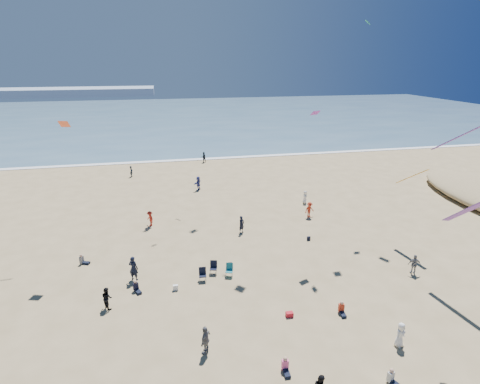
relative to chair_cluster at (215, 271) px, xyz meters
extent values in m
cube|color=#476B84|center=(-0.54, 84.96, -0.47)|extent=(220.00, 100.00, 0.06)
cube|color=white|center=(-0.54, 34.96, -0.46)|extent=(220.00, 1.20, 0.08)
cube|color=#7A8EA8|center=(-60.54, 159.96, 1.10)|extent=(110.00, 20.00, 3.20)
imported|color=black|center=(3.51, 7.02, 0.33)|extent=(0.72, 0.68, 1.66)
imported|color=black|center=(-7.39, -2.17, 0.25)|extent=(0.88, 0.92, 1.50)
imported|color=#323B8B|center=(0.81, 20.10, 0.36)|extent=(1.26, 1.62, 1.72)
imported|color=black|center=(-7.67, 27.54, 0.25)|extent=(0.39, 0.57, 1.51)
imported|color=#B62E1A|center=(11.10, 9.23, 0.30)|extent=(1.16, 0.87, 1.60)
imported|color=slate|center=(-1.60, -7.45, 0.36)|extent=(0.89, 1.08, 1.72)
imported|color=gray|center=(14.75, -2.60, 0.29)|extent=(1.00, 0.63, 1.58)
imported|color=black|center=(2.99, 33.13, 0.31)|extent=(0.92, 0.80, 1.63)
imported|color=white|center=(12.09, 13.03, 0.22)|extent=(0.50, 0.73, 1.45)
imported|color=black|center=(-5.87, 0.85, 0.46)|extent=(0.83, 0.71, 1.92)
imported|color=#B02719|center=(-4.87, 10.35, 0.25)|extent=(0.95, 1.12, 1.51)
imported|color=white|center=(9.17, -9.15, 0.25)|extent=(0.87, 0.76, 1.49)
cube|color=white|center=(-2.97, -1.09, -0.30)|extent=(0.35, 0.20, 0.40)
cube|color=black|center=(1.35, 1.14, -0.31)|extent=(0.30, 0.22, 0.38)
cube|color=red|center=(3.94, -5.46, -0.35)|extent=(0.45, 0.30, 0.30)
cube|color=black|center=(9.09, 4.26, -0.33)|extent=(0.28, 0.18, 0.34)
cube|color=purple|center=(8.62, 3.55, 10.91)|extent=(0.87, 0.65, 0.35)
cube|color=#D9502B|center=(-10.08, 5.28, 10.39)|extent=(0.83, 0.60, 0.50)
cube|color=#1D9952|center=(16.02, 10.26, 18.03)|extent=(0.64, 0.64, 0.42)
cube|color=#552493|center=(16.67, -2.10, 9.69)|extent=(0.35, 3.14, 2.21)
cube|color=orange|center=(17.13, 2.36, 5.56)|extent=(0.35, 2.64, 1.87)
cube|color=#56238E|center=(10.78, -9.97, 7.89)|extent=(0.35, 3.30, 2.33)
camera|label=1|loc=(-3.15, -24.04, 14.84)|focal=28.00mm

